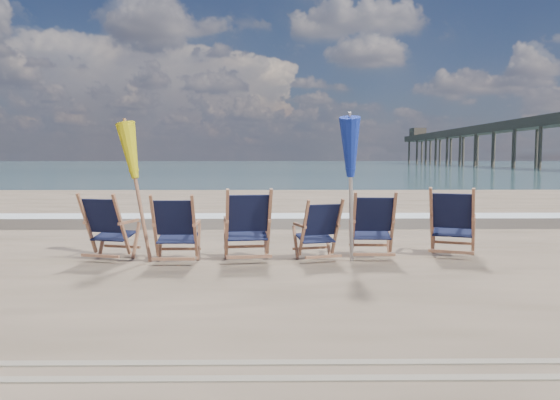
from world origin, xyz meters
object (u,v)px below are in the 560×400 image
(beach_chair_2, at_px, (269,225))
(beach_chair_4, at_px, (393,226))
(fishing_pier, at_px, (532,137))
(beach_chair_3, at_px, (337,229))
(umbrella_yellow, at_px, (138,156))
(umbrella_blue, at_px, (351,152))
(beach_chair_1, at_px, (195,229))
(beach_chair_5, at_px, (473,223))
(beach_chair_0, at_px, (122,228))

(beach_chair_2, distance_m, beach_chair_4, 1.88)
(beach_chair_4, height_order, fishing_pier, fishing_pier)
(beach_chair_2, xyz_separation_m, beach_chair_3, (1.03, 0.10, -0.08))
(beach_chair_3, bearing_deg, fishing_pier, -133.72)
(fishing_pier, bearing_deg, beach_chair_3, -117.26)
(beach_chair_4, height_order, umbrella_yellow, umbrella_yellow)
(beach_chair_2, height_order, umbrella_blue, umbrella_blue)
(beach_chair_4, distance_m, fishing_pier, 80.78)
(beach_chair_2, height_order, beach_chair_3, beach_chair_2)
(beach_chair_1, distance_m, beach_chair_2, 1.10)
(umbrella_yellow, bearing_deg, beach_chair_4, -0.57)
(beach_chair_4, xyz_separation_m, beach_chair_5, (1.25, 0.08, 0.02))
(beach_chair_4, relative_size, umbrella_yellow, 0.50)
(fishing_pier, bearing_deg, beach_chair_5, -115.96)
(beach_chair_5, bearing_deg, beach_chair_4, 25.68)
(beach_chair_1, bearing_deg, umbrella_yellow, -21.08)
(beach_chair_1, distance_m, fishing_pier, 82.42)
(umbrella_yellow, bearing_deg, umbrella_blue, -6.36)
(beach_chair_0, xyz_separation_m, fishing_pier, (40.35, 72.17, 4.13))
(beach_chair_4, distance_m, beach_chair_5, 1.25)
(beach_chair_3, height_order, fishing_pier, fishing_pier)
(umbrella_yellow, relative_size, fishing_pier, 0.02)
(beach_chair_3, bearing_deg, beach_chair_0, -15.01)
(umbrella_blue, bearing_deg, beach_chair_2, 171.61)
(beach_chair_0, relative_size, beach_chair_3, 1.09)
(fishing_pier, bearing_deg, beach_chair_4, -116.73)
(beach_chair_2, distance_m, umbrella_yellow, 2.22)
(umbrella_blue, xyz_separation_m, fishing_pier, (36.98, 72.36, 3.02))
(beach_chair_3, relative_size, beach_chair_5, 0.86)
(beach_chair_0, height_order, beach_chair_3, beach_chair_0)
(umbrella_yellow, xyz_separation_m, umbrella_blue, (3.15, -0.35, 0.05))
(umbrella_blue, bearing_deg, beach_chair_0, 176.76)
(beach_chair_1, relative_size, beach_chair_2, 0.93)
(beach_chair_2, relative_size, umbrella_blue, 0.52)
(beach_chair_1, relative_size, umbrella_yellow, 0.49)
(umbrella_yellow, bearing_deg, beach_chair_3, -1.50)
(beach_chair_0, distance_m, beach_chair_2, 2.19)
(beach_chair_1, distance_m, beach_chair_5, 4.22)
(beach_chair_3, bearing_deg, umbrella_yellow, -17.97)
(umbrella_blue, bearing_deg, umbrella_yellow, 173.64)
(beach_chair_0, height_order, beach_chair_5, beach_chair_5)
(beach_chair_5, height_order, umbrella_blue, umbrella_blue)
(beach_chair_1, height_order, umbrella_yellow, umbrella_yellow)
(beach_chair_3, xyz_separation_m, beach_chair_4, (0.85, 0.04, 0.05))
(beach_chair_0, height_order, beach_chair_1, same)
(beach_chair_1, distance_m, beach_chair_3, 2.13)
(beach_chair_1, relative_size, fishing_pier, 0.01)
(beach_chair_1, bearing_deg, beach_chair_4, -174.02)
(beach_chair_1, xyz_separation_m, umbrella_blue, (2.27, -0.01, 1.12))
(beach_chair_0, distance_m, fishing_pier, 82.79)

